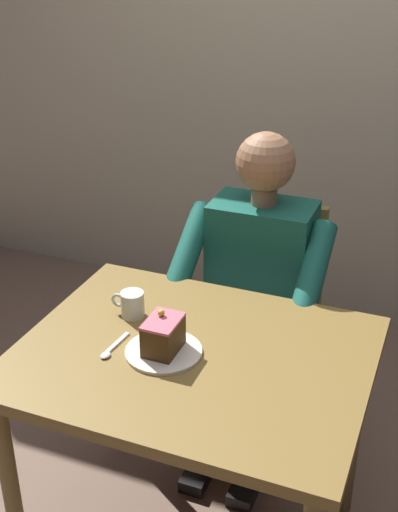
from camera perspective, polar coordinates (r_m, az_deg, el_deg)
The scene contains 8 objects.
cafe_rear_panel at distance 3.20m, azimuth 11.65°, elevation 20.06°, with size 6.40×0.12×3.00m, color #B1AA8D.
dining_table at distance 1.96m, azimuth -0.48°, elevation -10.42°, with size 0.98×0.78×0.75m.
chair at distance 2.64m, azimuth 5.64°, elevation -4.35°, with size 0.42×0.42×0.89m.
seated_person at distance 2.43m, azimuth 4.61°, elevation -3.44°, with size 0.53×0.58×1.21m.
dessert_plate at distance 1.90m, azimuth -3.01°, elevation -8.05°, with size 0.22×0.22×0.01m, color silver.
cake_slice at distance 1.87m, azimuth -3.05°, elevation -6.67°, with size 0.09×0.12×0.12m.
coffee_cup at distance 2.05m, azimuth -5.70°, elevation -4.02°, with size 0.11×0.07×0.08m.
dessert_spoon at distance 1.92m, azimuth -7.43°, elevation -7.82°, with size 0.03×0.14×0.01m.
Camera 1 is at (-0.60, 1.45, 1.84)m, focal length 47.37 mm.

